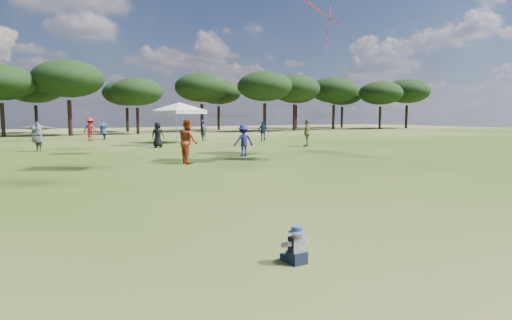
% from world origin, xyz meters
% --- Properties ---
extents(tree_line, '(108.78, 17.63, 7.77)m').
position_xyz_m(tree_line, '(2.39, 47.41, 5.42)').
color(tree_line, black).
rests_on(tree_line, ground).
extents(tent_right, '(5.64, 5.64, 3.31)m').
position_xyz_m(tent_right, '(8.70, 27.96, 2.89)').
color(tent_right, gray).
rests_on(tent_right, ground).
extents(toddler, '(0.35, 0.39, 0.53)m').
position_xyz_m(toddler, '(0.47, 2.17, 0.24)').
color(toddler, black).
rests_on(toddler, ground).
extents(festival_crowd, '(30.17, 21.77, 1.91)m').
position_xyz_m(festival_crowd, '(-0.38, 25.00, 0.88)').
color(festival_crowd, '#323137').
rests_on(festival_crowd, ground).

